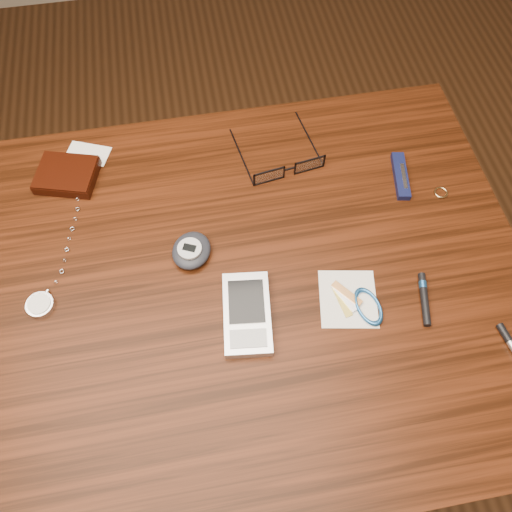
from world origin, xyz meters
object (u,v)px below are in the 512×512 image
(pocket_knife, at_px, (401,176))
(desk, at_px, (211,311))
(pedometer, at_px, (191,250))
(pocket_watch, at_px, (42,299))
(notepad_keys, at_px, (359,303))
(eyeglasses, at_px, (288,167))
(wallet_and_card, at_px, (67,174))
(pda_phone, at_px, (247,314))

(pocket_knife, bearing_deg, desk, -157.87)
(pedometer, distance_m, pocket_knife, 0.38)
(pocket_watch, height_order, pocket_knife, pocket_knife)
(notepad_keys, bearing_deg, eyeglasses, 101.63)
(pocket_watch, bearing_deg, wallet_and_card, 80.42)
(eyeglasses, xyz_separation_m, pocket_watch, (-0.41, -0.17, -0.01))
(eyeglasses, height_order, notepad_keys, eyeglasses)
(notepad_keys, bearing_deg, wallet_and_card, 143.62)
(desk, distance_m, notepad_keys, 0.25)
(wallet_and_card, height_order, pocket_watch, wallet_and_card)
(eyeglasses, bearing_deg, pedometer, -143.78)
(wallet_and_card, bearing_deg, notepad_keys, -36.38)
(pedometer, bearing_deg, notepad_keys, -28.56)
(notepad_keys, bearing_deg, pedometer, 151.44)
(wallet_and_card, height_order, notepad_keys, wallet_and_card)
(desk, relative_size, pocket_knife, 10.38)
(eyeglasses, height_order, pocket_knife, eyeglasses)
(wallet_and_card, relative_size, pda_phone, 1.02)
(pocket_watch, bearing_deg, eyeglasses, 22.81)
(eyeglasses, relative_size, notepad_keys, 1.42)
(wallet_and_card, bearing_deg, desk, -50.02)
(notepad_keys, bearing_deg, pocket_watch, 169.27)
(pedometer, bearing_deg, pocket_knife, 13.14)
(wallet_and_card, distance_m, pocket_watch, 0.23)
(wallet_and_card, distance_m, notepad_keys, 0.53)
(eyeglasses, height_order, pda_phone, eyeglasses)
(desk, bearing_deg, wallet_and_card, 129.98)
(pda_phone, distance_m, notepad_keys, 0.17)
(pda_phone, relative_size, notepad_keys, 1.24)
(pocket_watch, bearing_deg, notepad_keys, -10.73)
(notepad_keys, bearing_deg, desk, 162.56)
(desk, xyz_separation_m, pda_phone, (0.05, -0.06, 0.11))
(pda_phone, height_order, pocket_knife, pda_phone)
(desk, xyz_separation_m, pedometer, (-0.01, 0.06, 0.11))
(desk, relative_size, wallet_and_card, 7.35)
(desk, height_order, pda_phone, pda_phone)
(notepad_keys, xyz_separation_m, pocket_knife, (0.13, 0.21, 0.00))
(desk, xyz_separation_m, pocket_knife, (0.35, 0.14, 0.11))
(desk, bearing_deg, pda_phone, -47.83)
(pda_phone, height_order, pedometer, pedometer)
(desk, bearing_deg, eyeglasses, 48.78)
(eyeglasses, xyz_separation_m, notepad_keys, (0.05, -0.26, -0.01))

